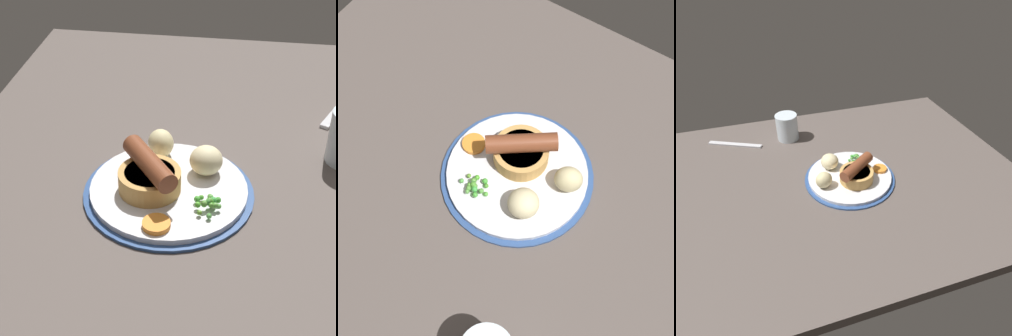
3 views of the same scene
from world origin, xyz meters
The scene contains 7 objects.
dining_table centered at (0.00, 0.00, 1.50)cm, with size 110.00×80.00×3.00cm, color #564C47.
dinner_plate centered at (-5.14, 2.63, 3.57)cm, with size 25.50×25.50×1.40cm.
sausage_pudding centered at (-6.15, 5.28, 6.90)cm, with size 11.11×9.36×6.22cm.
pea_pile centered at (-9.26, -3.60, 5.44)cm, with size 5.37×4.01×1.92cm.
potato_chunk_0 centered at (-0.71, -2.45, 6.63)cm, with size 5.06×5.05×4.46cm, color beige.
potato_chunk_1 centered at (2.98, 5.09, 6.62)cm, with size 4.62×4.04×4.45cm, color beige.
carrot_slice_4 centered at (-14.16, 2.98, 4.79)cm, with size 3.92×3.92×0.79cm, color orange.
Camera 2 is at (17.91, -35.27, 85.65)cm, focal length 60.00 mm.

